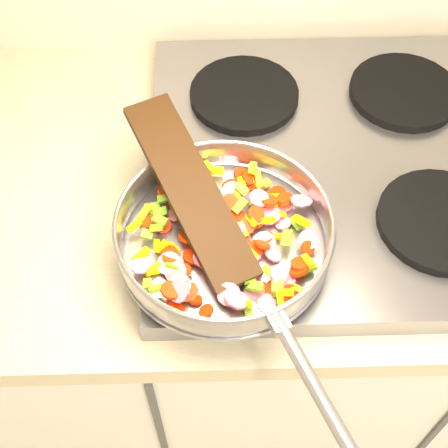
{
  "coord_description": "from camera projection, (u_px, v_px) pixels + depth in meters",
  "views": [
    {
      "loc": [
        -0.9,
        0.99,
        1.7
      ],
      "look_at": [
        -0.88,
        1.49,
        1.01
      ],
      "focal_mm": 50.0,
      "sensor_mm": 36.0,
      "label": 1
    }
  ],
  "objects": [
    {
      "name": "grate_bl",
      "position": [
        244.0,
        95.0,
        1.08
      ],
      "size": [
        0.19,
        0.19,
        0.02
      ],
      "primitive_type": "cylinder",
      "color": "black",
      "rests_on": "cooktop"
    },
    {
      "name": "grate_br",
      "position": [
        404.0,
        92.0,
        1.09
      ],
      "size": [
        0.19,
        0.19,
        0.02
      ],
      "primitive_type": "cylinder",
      "color": "black",
      "rests_on": "cooktop"
    },
    {
      "name": "cooktop",
      "position": [
        332.0,
        164.0,
        1.03
      ],
      "size": [
        0.6,
        0.6,
        0.04
      ],
      "primitive_type": "cube",
      "color": "#939399",
      "rests_on": "counter_top"
    },
    {
      "name": "wooden_spatula",
      "position": [
        190.0,
        189.0,
        0.88
      ],
      "size": [
        0.2,
        0.31,
        0.08
      ],
      "primitive_type": "cube",
      "rotation": [
        0.0,
        -0.23,
        2.02
      ],
      "color": "black",
      "rests_on": "saute_pan"
    },
    {
      "name": "saute_pan",
      "position": [
        225.0,
        233.0,
        0.86
      ],
      "size": [
        0.34,
        0.49,
        0.06
      ],
      "rotation": [
        0.0,
        0.0,
        0.4
      ],
      "color": "#9E9EA5",
      "rests_on": "grate_fl"
    },
    {
      "name": "grate_fr",
      "position": [
        441.0,
        221.0,
        0.93
      ],
      "size": [
        0.19,
        0.19,
        0.02
      ],
      "primitive_type": "cylinder",
      "color": "black",
      "rests_on": "cooktop"
    },
    {
      "name": "vegetable_heap",
      "position": [
        227.0,
        234.0,
        0.88
      ],
      "size": [
        0.27,
        0.27,
        0.05
      ],
      "color": "#DC1542",
      "rests_on": "saute_pan"
    },
    {
      "name": "grate_fl",
      "position": [
        253.0,
        225.0,
        0.92
      ],
      "size": [
        0.19,
        0.19,
        0.02
      ],
      "primitive_type": "cylinder",
      "color": "black",
      "rests_on": "cooktop"
    }
  ]
}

